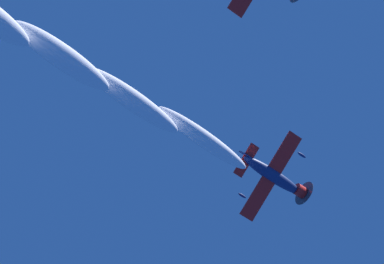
{
  "coord_description": "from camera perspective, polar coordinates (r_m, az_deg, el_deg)",
  "views": [
    {
      "loc": [
        -29.3,
        20.32,
        1.41
      ],
      "look_at": [
        -1.73,
        12.96,
        60.09
      ],
      "focal_mm": 80.4,
      "sensor_mm": 36.0,
      "label": 1
    }
  ],
  "objects": [
    {
      "name": "airplane_lead",
      "position": [
        67.72,
        5.53,
        -2.98
      ],
      "size": [
        7.02,
        6.84,
        3.66
      ],
      "color": "navy"
    }
  ]
}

